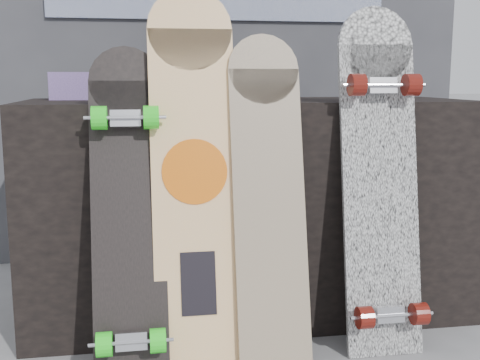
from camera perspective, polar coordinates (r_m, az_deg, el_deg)
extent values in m
cube|color=black|center=(2.26, 0.77, -2.58)|extent=(1.60, 0.60, 0.80)
cube|color=#36373C|center=(3.06, -2.16, 13.79)|extent=(2.40, 0.20, 2.20)
cube|color=#553D7D|center=(2.32, -15.30, 8.60)|extent=(0.18, 0.12, 0.10)
cube|color=#553D7D|center=(2.46, 13.16, 8.96)|extent=(0.14, 0.14, 0.12)
cube|color=#D1B78C|center=(2.36, 0.98, 8.46)|extent=(0.22, 0.10, 0.06)
cube|color=beige|center=(1.84, -4.26, -1.85)|extent=(0.26, 0.26, 1.03)
cylinder|color=beige|center=(1.92, -4.80, 14.04)|extent=(0.26, 0.08, 0.26)
cylinder|color=orange|center=(1.83, -4.32, 0.80)|extent=(0.20, 0.05, 0.20)
cube|color=black|center=(1.84, -3.96, -9.76)|extent=(0.11, 0.05, 0.19)
cube|color=beige|center=(1.85, 2.85, -3.70)|extent=(0.22, 0.24, 0.91)
cylinder|color=beige|center=(1.91, 2.21, 10.44)|extent=(0.22, 0.07, 0.22)
cube|color=white|center=(1.99, 13.16, -1.83)|extent=(0.25, 0.20, 0.99)
cylinder|color=white|center=(2.04, 12.70, 12.38)|extent=(0.25, 0.06, 0.25)
cube|color=silver|center=(1.99, 13.98, -12.25)|extent=(0.09, 0.04, 0.05)
cylinder|color=#5B130D|center=(1.94, 11.72, -12.65)|extent=(0.05, 0.07, 0.07)
cylinder|color=#5B130D|center=(2.01, 16.62, -12.05)|extent=(0.05, 0.07, 0.07)
cube|color=silver|center=(1.97, 13.31, 8.68)|extent=(0.09, 0.04, 0.05)
cylinder|color=#5B130D|center=(1.92, 11.03, 8.84)|extent=(0.05, 0.07, 0.07)
cylinder|color=#5B130D|center=(1.99, 15.95, 8.68)|extent=(0.05, 0.07, 0.07)
cube|color=black|center=(1.83, -10.51, -4.55)|extent=(0.22, 0.26, 0.87)
cylinder|color=black|center=(1.90, -10.87, 9.16)|extent=(0.22, 0.07, 0.22)
cube|color=silver|center=(1.81, -10.26, -14.82)|extent=(0.09, 0.04, 0.06)
cylinder|color=#28F322|center=(1.80, -12.75, -14.96)|extent=(0.04, 0.07, 0.07)
cylinder|color=#28F322|center=(1.79, -7.80, -14.85)|extent=(0.05, 0.07, 0.07)
cube|color=silver|center=(1.83, -10.80, 5.70)|extent=(0.09, 0.04, 0.06)
cylinder|color=#28F322|center=(1.81, -13.20, 5.75)|extent=(0.04, 0.07, 0.07)
cylinder|color=#28F322|center=(1.81, -8.44, 5.90)|extent=(0.05, 0.07, 0.07)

